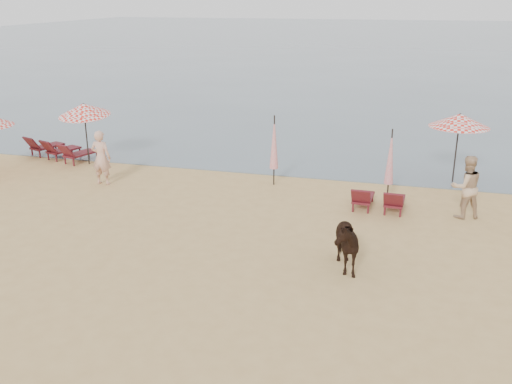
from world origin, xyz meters
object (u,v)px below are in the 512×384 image
umbrella_open_left_b (84,110)px  umbrella_closed_right (390,157)px  lounger_cluster_right (378,199)px  beachgoer_right_a (466,187)px  umbrella_closed_left (274,143)px  beachgoer_left (101,158)px  cow (341,242)px  lounger_cluster_left (59,149)px  umbrella_open_right (460,120)px

umbrella_open_left_b → umbrella_closed_right: size_ratio=1.05×
lounger_cluster_right → umbrella_open_left_b: umbrella_open_left_b is taller
beachgoer_right_a → umbrella_closed_left: bearing=-35.2°
umbrella_open_left_b → umbrella_closed_right: bearing=-7.3°
beachgoer_right_a → umbrella_open_left_b: bearing=-30.1°
umbrella_closed_left → beachgoer_right_a: (6.15, -1.55, -0.56)m
beachgoer_left → umbrella_closed_right: bearing=-176.7°
umbrella_open_left_b → cow: umbrella_open_left_b is taller
umbrella_closed_right → umbrella_open_left_b: bearing=173.6°
lounger_cluster_right → umbrella_closed_left: size_ratio=0.65×
beachgoer_left → lounger_cluster_right: bearing=177.4°
umbrella_open_left_b → beachgoer_right_a: bearing=-10.0°
lounger_cluster_left → umbrella_open_left_b: umbrella_open_left_b is taller
cow → beachgoer_left: size_ratio=0.86×
umbrella_open_left_b → beachgoer_left: size_ratio=1.30×
umbrella_open_right → beachgoer_left: 12.36m
lounger_cluster_left → umbrella_closed_right: 13.16m
umbrella_closed_right → umbrella_open_right: bearing=49.2°
umbrella_closed_right → beachgoer_right_a: 2.47m
lounger_cluster_left → cow: 13.93m
umbrella_open_right → beachgoer_left: bearing=-170.0°
lounger_cluster_right → beachgoer_left: beachgoer_left is taller
umbrella_open_left_b → cow: (10.62, -6.49, -1.45)m
lounger_cluster_left → umbrella_open_right: umbrella_open_right is taller
cow → umbrella_closed_right: bearing=59.3°
umbrella_closed_right → umbrella_closed_left: bearing=170.5°
lounger_cluster_left → beachgoer_right_a: size_ratio=1.61×
umbrella_open_left_b → umbrella_closed_left: (7.59, -0.64, -0.64)m
umbrella_closed_right → beachgoer_left: (-9.70, -0.82, -0.50)m
lounger_cluster_left → umbrella_open_left_b: bearing=5.8°
umbrella_open_right → umbrella_closed_right: bearing=-136.4°
umbrella_open_right → beachgoer_left: umbrella_open_right is taller
lounger_cluster_left → cow: (12.14, -6.84, 0.28)m
umbrella_open_left_b → cow: bearing=-32.3°
umbrella_open_left_b → beachgoer_right_a: umbrella_open_left_b is taller
umbrella_closed_left → lounger_cluster_left: bearing=173.8°
umbrella_closed_left → umbrella_closed_right: umbrella_closed_left is taller
umbrella_closed_left → umbrella_closed_right: 3.96m
umbrella_open_left_b → umbrella_open_right: umbrella_open_left_b is taller
lounger_cluster_left → umbrella_open_left_b: size_ratio=1.23×
beachgoer_right_a → cow: bearing=33.0°
umbrella_closed_right → beachgoer_right_a: bearing=-21.7°
umbrella_open_left_b → umbrella_closed_right: (11.50, -1.30, -0.70)m
cow → beachgoer_right_a: 5.32m
umbrella_closed_left → beachgoer_left: 6.00m
lounger_cluster_right → umbrella_closed_right: size_ratio=0.68×
cow → beachgoer_left: 9.85m
lounger_cluster_right → lounger_cluster_left: bearing=171.4°
lounger_cluster_right → beachgoer_left: bearing=-177.9°
umbrella_open_right → umbrella_closed_right: 3.38m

